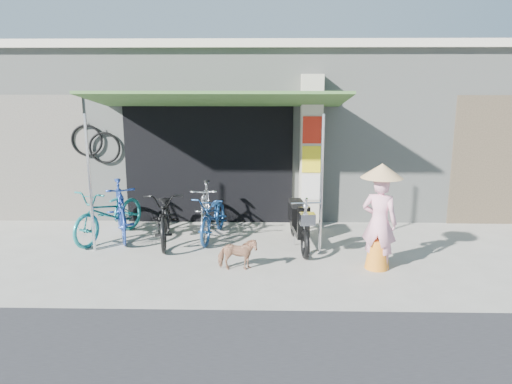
{
  "coord_description": "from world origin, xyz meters",
  "views": [
    {
      "loc": [
        0.0,
        -7.4,
        2.91
      ],
      "look_at": [
        -0.2,
        1.0,
        1.0
      ],
      "focal_mm": 35.0,
      "sensor_mm": 36.0,
      "label": 1
    }
  ],
  "objects_px": {
    "bike_blue": "(120,210)",
    "bike_black": "(166,215)",
    "nun": "(380,217)",
    "moped": "(299,222)",
    "street_dog": "(237,254)",
    "bike_navy": "(214,216)",
    "bike_teal": "(110,213)",
    "bike_silver": "(206,210)"
  },
  "relations": [
    {
      "from": "bike_blue",
      "to": "moped",
      "type": "bearing_deg",
      "value": -28.04
    },
    {
      "from": "bike_teal",
      "to": "bike_navy",
      "type": "bearing_deg",
      "value": 24.79
    },
    {
      "from": "bike_teal",
      "to": "bike_black",
      "type": "distance_m",
      "value": 1.08
    },
    {
      "from": "bike_teal",
      "to": "bike_silver",
      "type": "bearing_deg",
      "value": 28.56
    },
    {
      "from": "bike_teal",
      "to": "nun",
      "type": "xyz_separation_m",
      "value": [
        4.64,
        -1.39,
        0.34
      ]
    },
    {
      "from": "bike_black",
      "to": "street_dog",
      "type": "distance_m",
      "value": 1.96
    },
    {
      "from": "bike_teal",
      "to": "bike_blue",
      "type": "height_order",
      "value": "bike_blue"
    },
    {
      "from": "bike_black",
      "to": "moped",
      "type": "distance_m",
      "value": 2.41
    },
    {
      "from": "bike_blue",
      "to": "bike_navy",
      "type": "distance_m",
      "value": 1.74
    },
    {
      "from": "nun",
      "to": "bike_silver",
      "type": "bearing_deg",
      "value": -3.52
    },
    {
      "from": "bike_navy",
      "to": "street_dog",
      "type": "relative_size",
      "value": 2.62
    },
    {
      "from": "bike_blue",
      "to": "nun",
      "type": "relative_size",
      "value": 1.06
    },
    {
      "from": "bike_silver",
      "to": "bike_navy",
      "type": "bearing_deg",
      "value": -36.18
    },
    {
      "from": "bike_black",
      "to": "moped",
      "type": "relative_size",
      "value": 1.12
    },
    {
      "from": "bike_navy",
      "to": "street_dog",
      "type": "bearing_deg",
      "value": -62.85
    },
    {
      "from": "moped",
      "to": "nun",
      "type": "distance_m",
      "value": 1.61
    },
    {
      "from": "bike_black",
      "to": "bike_navy",
      "type": "xyz_separation_m",
      "value": [
        0.84,
        0.24,
        -0.08
      ]
    },
    {
      "from": "bike_blue",
      "to": "street_dog",
      "type": "distance_m",
      "value": 2.8
    },
    {
      "from": "street_dog",
      "to": "nun",
      "type": "bearing_deg",
      "value": -90.0
    },
    {
      "from": "nun",
      "to": "street_dog",
      "type": "bearing_deg",
      "value": 28.58
    },
    {
      "from": "bike_black",
      "to": "bike_navy",
      "type": "bearing_deg",
      "value": 7.03
    },
    {
      "from": "bike_teal",
      "to": "moped",
      "type": "bearing_deg",
      "value": 16.5
    },
    {
      "from": "bike_blue",
      "to": "nun",
      "type": "xyz_separation_m",
      "value": [
        4.47,
        -1.47,
        0.3
      ]
    },
    {
      "from": "bike_black",
      "to": "bike_blue",
      "type": "bearing_deg",
      "value": 156.28
    },
    {
      "from": "bike_blue",
      "to": "bike_silver",
      "type": "bearing_deg",
      "value": -16.63
    },
    {
      "from": "bike_silver",
      "to": "moped",
      "type": "bearing_deg",
      "value": -19.67
    },
    {
      "from": "bike_black",
      "to": "bike_silver",
      "type": "xyz_separation_m",
      "value": [
        0.68,
        0.35,
        0.01
      ]
    },
    {
      "from": "nun",
      "to": "bike_navy",
      "type": "bearing_deg",
      "value": -3.18
    },
    {
      "from": "bike_silver",
      "to": "moped",
      "type": "xyz_separation_m",
      "value": [
        1.72,
        -0.55,
        -0.07
      ]
    },
    {
      "from": "bike_teal",
      "to": "bike_navy",
      "type": "relative_size",
      "value": 1.16
    },
    {
      "from": "bike_blue",
      "to": "nun",
      "type": "distance_m",
      "value": 4.72
    },
    {
      "from": "street_dog",
      "to": "moped",
      "type": "height_order",
      "value": "moped"
    },
    {
      "from": "bike_silver",
      "to": "street_dog",
      "type": "bearing_deg",
      "value": -69.83
    },
    {
      "from": "bike_navy",
      "to": "nun",
      "type": "xyz_separation_m",
      "value": [
        2.73,
        -1.47,
        0.41
      ]
    },
    {
      "from": "bike_black",
      "to": "street_dog",
      "type": "xyz_separation_m",
      "value": [
        1.38,
        -1.36,
        -0.24
      ]
    },
    {
      "from": "moped",
      "to": "street_dog",
      "type": "bearing_deg",
      "value": -137.14
    },
    {
      "from": "moped",
      "to": "nun",
      "type": "relative_size",
      "value": 1.01
    },
    {
      "from": "bike_blue",
      "to": "bike_black",
      "type": "height_order",
      "value": "bike_blue"
    },
    {
      "from": "bike_teal",
      "to": "bike_silver",
      "type": "relative_size",
      "value": 1.1
    },
    {
      "from": "street_dog",
      "to": "moped",
      "type": "distance_m",
      "value": 1.56
    },
    {
      "from": "street_dog",
      "to": "bike_blue",
      "type": "bearing_deg",
      "value": 51.42
    },
    {
      "from": "bike_navy",
      "to": "moped",
      "type": "height_order",
      "value": "moped"
    }
  ]
}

